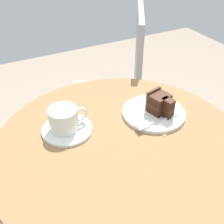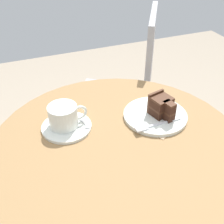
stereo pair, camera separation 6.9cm
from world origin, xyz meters
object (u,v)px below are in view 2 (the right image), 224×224
cafe_chair (130,86)px  teaspoon (84,122)px  fork (153,125)px  cake_slice (162,106)px  napkin (157,118)px  coffee_cup (64,116)px  saucer (67,127)px  cake_plate (155,115)px

cafe_chair → teaspoon: bearing=-8.9°
fork → cafe_chair: 0.59m
fork → cake_slice: bearing=-139.7°
teaspoon → cake_slice: cake_slice is taller
teaspoon → napkin: 0.23m
coffee_cup → cake_slice: (0.30, -0.06, -0.00)m
saucer → teaspoon: (0.05, -0.01, 0.01)m
saucer → teaspoon: size_ratio=1.66×
teaspoon → cafe_chair: size_ratio=0.10×
saucer → napkin: saucer is taller
cake_slice → cafe_chair: 0.55m
cake_plate → fork: (-0.04, -0.05, 0.01)m
saucer → coffee_cup: (-0.00, 0.00, 0.04)m
fork → cafe_chair: bearing=-108.7°
coffee_cup → teaspoon: coffee_cup is taller
saucer → cake_slice: (0.29, -0.06, 0.04)m
fork → saucer: bearing=-23.3°
fork → napkin: bearing=-133.2°
cake_plate → fork: 0.06m
coffee_cup → cafe_chair: size_ratio=0.13×
cake_slice → fork: 0.07m
cafe_chair → napkin: bearing=15.4°
cafe_chair → coffee_cup: bearing=-13.7°
cake_slice → fork: (-0.05, -0.04, -0.03)m
coffee_cup → fork: (0.25, -0.11, -0.03)m
fork → teaspoon: bearing=-27.1°
saucer → napkin: bearing=-12.3°
cake_slice → fork: bearing=-139.4°
cake_slice → fork: size_ratio=0.60×
fork → napkin: size_ratio=0.78×
teaspoon → fork: 0.21m
cake_slice → napkin: (-0.01, -0.00, -0.04)m
cake_plate → napkin: bearing=-84.5°
cake_slice → cafe_chair: cafe_chair is taller
teaspoon → cake_plate: (0.23, -0.04, -0.00)m
cake_plate → cafe_chair: cafe_chair is taller
saucer → teaspoon: 0.05m
cake_plate → cafe_chair: bearing=73.8°
teaspoon → napkin: bearing=60.5°
cake_plate → cafe_chair: 0.53m
teaspoon → napkin: (0.23, -0.05, -0.01)m
saucer → coffee_cup: 0.04m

